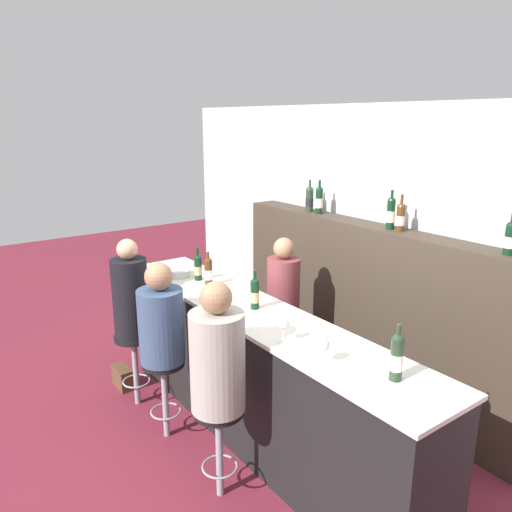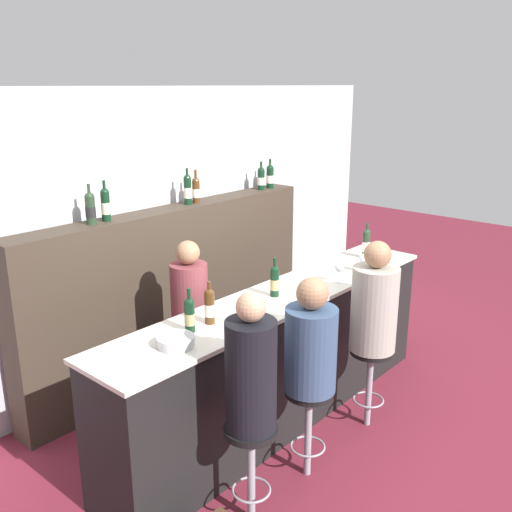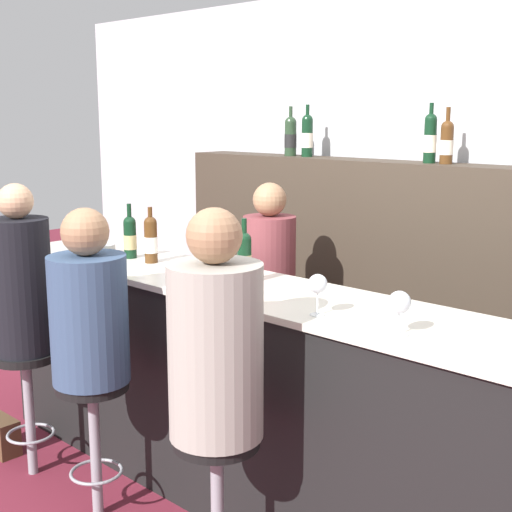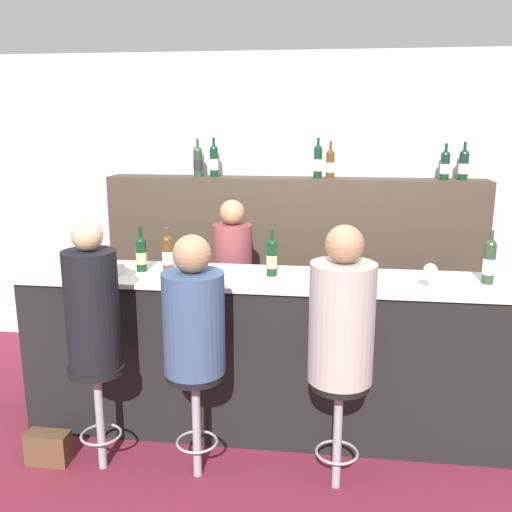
# 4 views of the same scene
# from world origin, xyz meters

# --- Properties ---
(wall_back) EXTENTS (6.40, 0.05, 2.60)m
(wall_back) POSITION_xyz_m (0.00, 1.75, 1.30)
(wall_back) COLOR #B2B2B7
(wall_back) RESTS_ON ground_plane
(bar_counter) EXTENTS (3.34, 0.59, 1.07)m
(bar_counter) POSITION_xyz_m (0.00, 0.28, 0.54)
(bar_counter) COLOR black
(bar_counter) RESTS_ON ground_plane
(back_bar_cabinet) EXTENTS (3.14, 0.28, 1.58)m
(back_bar_cabinet) POSITION_xyz_m (0.00, 1.52, 0.79)
(back_bar_cabinet) COLOR #382D23
(back_bar_cabinet) RESTS_ON ground_plane
(wine_bottle_counter_0) EXTENTS (0.07, 0.07, 0.30)m
(wine_bottle_counter_0) POSITION_xyz_m (-0.91, 0.30, 1.19)
(wine_bottle_counter_0) COLOR black
(wine_bottle_counter_0) RESTS_ON bar_counter
(wine_bottle_counter_1) EXTENTS (0.07, 0.07, 0.30)m
(wine_bottle_counter_1) POSITION_xyz_m (-0.73, 0.30, 1.20)
(wine_bottle_counter_1) COLOR #4C2D14
(wine_bottle_counter_1) RESTS_ON bar_counter
(wine_bottle_counter_2) EXTENTS (0.07, 0.07, 0.30)m
(wine_bottle_counter_2) POSITION_xyz_m (-0.05, 0.30, 1.19)
(wine_bottle_counter_2) COLOR black
(wine_bottle_counter_2) RESTS_ON bar_counter
(wine_bottle_backbar_0) EXTENTS (0.08, 0.08, 0.31)m
(wine_bottle_backbar_0) POSITION_xyz_m (-0.81, 1.52, 1.70)
(wine_bottle_backbar_0) COLOR #233823
(wine_bottle_backbar_0) RESTS_ON back_bar_cabinet
(wine_bottle_backbar_1) EXTENTS (0.07, 0.07, 0.32)m
(wine_bottle_backbar_1) POSITION_xyz_m (-0.67, 1.52, 1.71)
(wine_bottle_backbar_1) COLOR black
(wine_bottle_backbar_1) RESTS_ON back_bar_cabinet
(wine_bottle_backbar_2) EXTENTS (0.07, 0.07, 0.33)m
(wine_bottle_backbar_2) POSITION_xyz_m (0.19, 1.52, 1.71)
(wine_bottle_backbar_2) COLOR black
(wine_bottle_backbar_2) RESTS_ON back_bar_cabinet
(wine_bottle_backbar_3) EXTENTS (0.07, 0.07, 0.30)m
(wine_bottle_backbar_3) POSITION_xyz_m (0.30, 1.52, 1.70)
(wine_bottle_backbar_3) COLOR #4C2D14
(wine_bottle_backbar_3) RESTS_ON back_bar_cabinet
(wine_glass_0) EXTENTS (0.08, 0.08, 0.16)m
(wine_glass_0) POSITION_xyz_m (0.53, 0.11, 1.19)
(wine_glass_0) COLOR silver
(wine_glass_0) RESTS_ON bar_counter
(wine_glass_1) EXTENTS (0.08, 0.08, 0.16)m
(wine_glass_1) POSITION_xyz_m (0.90, 0.11, 1.18)
(wine_glass_1) COLOR silver
(wine_glass_1) RESTS_ON bar_counter
(metal_bowl) EXTENTS (0.24, 0.24, 0.06)m
(metal_bowl) POSITION_xyz_m (-1.12, 0.21, 1.10)
(metal_bowl) COLOR #B7B7BC
(metal_bowl) RESTS_ON bar_counter
(bar_stool_left) EXTENTS (0.33, 0.33, 0.66)m
(bar_stool_left) POSITION_xyz_m (-1.00, -0.31, 0.51)
(bar_stool_left) COLOR gray
(bar_stool_left) RESTS_ON ground_plane
(guest_seated_left) EXTENTS (0.30, 0.30, 0.85)m
(guest_seated_left) POSITION_xyz_m (-1.00, -0.31, 1.04)
(guest_seated_left) COLOR black
(guest_seated_left) RESTS_ON bar_stool_left
(bar_stool_middle) EXTENTS (0.33, 0.33, 0.66)m
(bar_stool_middle) POSITION_xyz_m (-0.42, -0.31, 0.51)
(bar_stool_middle) COLOR gray
(bar_stool_middle) RESTS_ON ground_plane
(guest_seated_middle) EXTENTS (0.35, 0.35, 0.78)m
(guest_seated_middle) POSITION_xyz_m (-0.42, -0.31, 1.00)
(guest_seated_middle) COLOR #334766
(guest_seated_middle) RESTS_ON bar_stool_middle
(bar_stool_right) EXTENTS (0.33, 0.33, 0.66)m
(bar_stool_right) POSITION_xyz_m (0.39, -0.31, 0.51)
(bar_stool_right) COLOR gray
(bar_stool_right) RESTS_ON ground_plane
(guest_seated_right) EXTENTS (0.35, 0.35, 0.86)m
(guest_seated_right) POSITION_xyz_m (0.39, -0.31, 1.03)
(guest_seated_right) COLOR gray
(guest_seated_right) RESTS_ON bar_stool_right
(bartender) EXTENTS (0.29, 0.29, 1.47)m
(bartender) POSITION_xyz_m (-0.40, 0.87, 0.68)
(bartender) COLOR brown
(bartender) RESTS_ON ground_plane
(handbag) EXTENTS (0.26, 0.12, 0.20)m
(handbag) POSITION_xyz_m (-1.35, -0.31, 0.10)
(handbag) COLOR #513823
(handbag) RESTS_ON ground_plane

